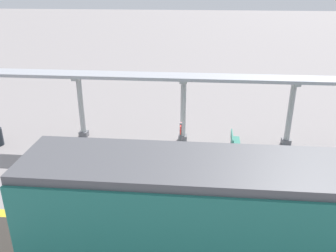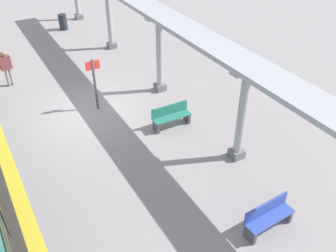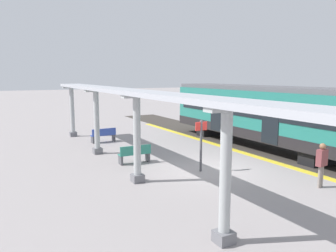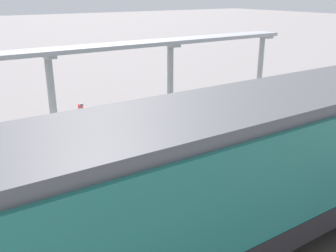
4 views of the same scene
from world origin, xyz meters
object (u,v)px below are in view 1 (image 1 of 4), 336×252
canopy_pillar_second (290,114)px  platform_info_sign (181,141)px  passenger_waiting_near_edge (76,175)px  canopy_pillar_third (183,110)px  canopy_pillar_fourth (81,107)px  bench_near_end (234,143)px  train_near_carriage (266,218)px

canopy_pillar_second → platform_info_sign: bearing=119.1°
platform_info_sign → passenger_waiting_near_edge: platform_info_sign is taller
canopy_pillar_third → canopy_pillar_fourth: 5.35m
canopy_pillar_fourth → bench_near_end: canopy_pillar_fourth is taller
bench_near_end → platform_info_sign: platform_info_sign is taller
canopy_pillar_second → canopy_pillar_third: (0.00, 5.32, 0.00)m
train_near_carriage → canopy_pillar_second: train_near_carriage is taller
train_near_carriage → passenger_waiting_near_edge: train_near_carriage is taller
canopy_pillar_second → canopy_pillar_third: bearing=90.0°
canopy_pillar_fourth → bench_near_end: 8.09m
canopy_pillar_second → bench_near_end: (-0.97, 2.73, -1.26)m
platform_info_sign → passenger_waiting_near_edge: (-2.68, 3.81, -0.30)m
platform_info_sign → canopy_pillar_third: bearing=0.9°
train_near_carriage → canopy_pillar_fourth: train_near_carriage is taller
canopy_pillar_fourth → bench_near_end: bearing=-97.0°
train_near_carriage → canopy_pillar_third: (8.65, 2.72, -0.13)m
canopy_pillar_second → canopy_pillar_third: size_ratio=1.00×
train_near_carriage → bench_near_end: size_ratio=8.81×
canopy_pillar_fourth → platform_info_sign: canopy_pillar_fourth is taller
train_near_carriage → canopy_pillar_third: train_near_carriage is taller
bench_near_end → canopy_pillar_second: bearing=-70.4°
bench_near_end → passenger_waiting_near_edge: passenger_waiting_near_edge is taller
train_near_carriage → platform_info_sign: bearing=25.1°
canopy_pillar_fourth → platform_info_sign: bearing=-118.6°
platform_info_sign → passenger_waiting_near_edge: size_ratio=1.33×
train_near_carriage → platform_info_sign: train_near_carriage is taller
canopy_pillar_second → canopy_pillar_fourth: size_ratio=1.00×
canopy_pillar_third → canopy_pillar_fourth: size_ratio=1.00×
canopy_pillar_fourth → canopy_pillar_third: bearing=-90.0°
canopy_pillar_second → passenger_waiting_near_edge: size_ratio=2.03×
canopy_pillar_fourth → canopy_pillar_second: bearing=-90.0°
canopy_pillar_second → passenger_waiting_near_edge: canopy_pillar_second is taller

